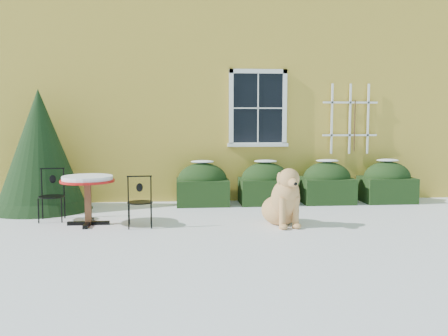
{
  "coord_description": "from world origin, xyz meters",
  "views": [
    {
      "loc": [
        -0.78,
        -7.53,
        1.73
      ],
      "look_at": [
        0.0,
        1.0,
        0.9
      ],
      "focal_mm": 40.0,
      "sensor_mm": 36.0,
      "label": 1
    }
  ],
  "objects": [
    {
      "name": "evergreen_shrub",
      "position": [
        -3.42,
        2.26,
        0.93
      ],
      "size": [
        1.91,
        1.91,
        2.32
      ],
      "rotation": [
        0.0,
        0.0,
        -0.38
      ],
      "color": "black",
      "rests_on": "ground"
    },
    {
      "name": "house",
      "position": [
        0.0,
        7.0,
        3.22
      ],
      "size": [
        12.4,
        8.4,
        6.4
      ],
      "color": "gold",
      "rests_on": "ground"
    },
    {
      "name": "hedge_row",
      "position": [
        1.65,
        2.55,
        0.4
      ],
      "size": [
        4.95,
        0.8,
        0.91
      ],
      "color": "black",
      "rests_on": "ground"
    },
    {
      "name": "ground",
      "position": [
        0.0,
        0.0,
        0.0
      ],
      "size": [
        80.0,
        80.0,
        0.0
      ],
      "primitive_type": "plane",
      "color": "white",
      "rests_on": "ground"
    },
    {
      "name": "bistro_table",
      "position": [
        -2.27,
        0.74,
        0.68
      ],
      "size": [
        0.88,
        0.88,
        0.82
      ],
      "rotation": [
        0.0,
        0.0,
        -0.02
      ],
      "color": "black",
      "rests_on": "ground"
    },
    {
      "name": "patio_chair_far",
      "position": [
        -2.96,
        1.19,
        0.45
      ],
      "size": [
        0.44,
        0.43,
        0.9
      ],
      "rotation": [
        0.0,
        0.0,
        0.09
      ],
      "color": "black",
      "rests_on": "ground"
    },
    {
      "name": "patio_chair_near",
      "position": [
        -1.41,
        0.48,
        0.43
      ],
      "size": [
        0.41,
        0.41,
        0.86
      ],
      "rotation": [
        0.0,
        0.0,
        3.21
      ],
      "color": "black",
      "rests_on": "ground"
    },
    {
      "name": "dog",
      "position": [
        0.93,
        0.4,
        0.4
      ],
      "size": [
        0.73,
        1.11,
        0.99
      ],
      "rotation": [
        0.0,
        0.0,
        0.17
      ],
      "color": "tan",
      "rests_on": "ground"
    }
  ]
}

